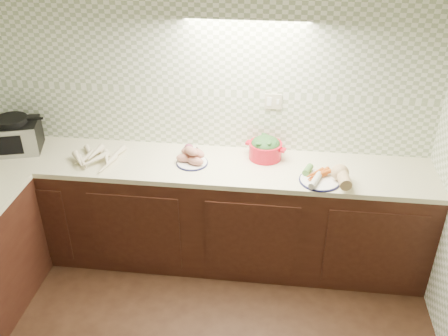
# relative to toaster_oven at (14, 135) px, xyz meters

# --- Properties ---
(room) EXTENTS (3.60, 3.60, 2.60)m
(room) POSITION_rel_toaster_oven_xyz_m (1.49, -1.54, 0.60)
(room) COLOR black
(room) RESTS_ON ground
(counter) EXTENTS (3.60, 3.60, 0.90)m
(counter) POSITION_rel_toaster_oven_xyz_m (0.80, -0.86, -0.58)
(counter) COLOR black
(counter) RESTS_ON ground
(toaster_oven) EXTENTS (0.46, 0.40, 0.28)m
(toaster_oven) POSITION_rel_toaster_oven_xyz_m (0.00, 0.00, 0.00)
(toaster_oven) COLOR black
(toaster_oven) RESTS_ON counter
(parsnip_pile) EXTENTS (0.44, 0.39, 0.07)m
(parsnip_pile) POSITION_rel_toaster_oven_xyz_m (0.77, -0.09, -0.10)
(parsnip_pile) COLOR #F6E9C4
(parsnip_pile) RESTS_ON counter
(sweet_potato_plate) EXTENTS (0.25, 0.24, 0.14)m
(sweet_potato_plate) POSITION_rel_toaster_oven_xyz_m (1.44, -0.05, -0.08)
(sweet_potato_plate) COLOR #10113A
(sweet_potato_plate) RESTS_ON counter
(onion_bowl) EXTENTS (0.13, 0.13, 0.10)m
(onion_bowl) POSITION_rel_toaster_oven_xyz_m (1.41, 0.08, -0.09)
(onion_bowl) COLOR black
(onion_bowl) RESTS_ON counter
(dutch_oven) EXTENTS (0.33, 0.33, 0.18)m
(dutch_oven) POSITION_rel_toaster_oven_xyz_m (2.00, 0.11, -0.04)
(dutch_oven) COLOR red
(dutch_oven) RESTS_ON counter
(veg_plate) EXTENTS (0.36, 0.30, 0.14)m
(veg_plate) POSITION_rel_toaster_oven_xyz_m (2.47, -0.19, -0.08)
(veg_plate) COLOR #10113A
(veg_plate) RESTS_ON counter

